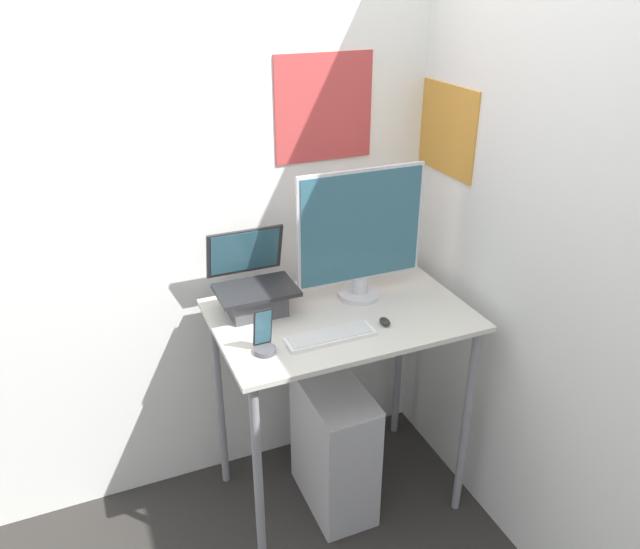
{
  "coord_description": "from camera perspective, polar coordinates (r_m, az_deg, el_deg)",
  "views": [
    {
      "loc": [
        -0.89,
        -1.57,
        2.12
      ],
      "look_at": [
        -0.09,
        0.32,
        1.11
      ],
      "focal_mm": 35.0,
      "sensor_mm": 36.0,
      "label": 1
    }
  ],
  "objects": [
    {
      "name": "laptop",
      "position": [
        2.39,
        -6.0,
        -1.52
      ],
      "size": [
        0.3,
        0.27,
        0.31
      ],
      "color": "#4C4C51",
      "rests_on": "desk"
    },
    {
      "name": "monitor",
      "position": [
        2.41,
        3.74,
        3.5
      ],
      "size": [
        0.52,
        0.17,
        0.53
      ],
      "color": "silver",
      "rests_on": "desk"
    },
    {
      "name": "computer_tower",
      "position": [
        2.74,
        1.3,
        -15.48
      ],
      "size": [
        0.24,
        0.43,
        0.59
      ],
      "color": "silver",
      "rests_on": "ground_plane"
    },
    {
      "name": "mouse",
      "position": [
        2.33,
        5.94,
        -4.31
      ],
      "size": [
        0.03,
        0.06,
        0.03
      ],
      "color": "#262626",
      "rests_on": "desk"
    },
    {
      "name": "keyboard",
      "position": [
        2.24,
        0.95,
        -5.68
      ],
      "size": [
        0.33,
        0.1,
        0.02
      ],
      "color": "white",
      "rests_on": "desk"
    },
    {
      "name": "wall_side_right",
      "position": [
        2.29,
        18.67,
        3.84
      ],
      "size": [
        0.06,
        6.0,
        2.6
      ],
      "color": "white",
      "rests_on": "ground_plane"
    },
    {
      "name": "cell_phone",
      "position": [
        2.15,
        -5.15,
        -5.98
      ],
      "size": [
        0.08,
        0.08,
        0.17
      ],
      "color": "#4C4C51",
      "rests_on": "desk"
    },
    {
      "name": "wall_back",
      "position": [
        2.6,
        -1.74,
        7.77
      ],
      "size": [
        6.0,
        0.06,
        2.6
      ],
      "color": "white",
      "rests_on": "ground_plane"
    },
    {
      "name": "ground_plane",
      "position": [
        2.78,
        4.62,
        -23.58
      ],
      "size": [
        12.0,
        12.0,
        0.0
      ],
      "primitive_type": "plane",
      "color": "#2D2B28"
    },
    {
      "name": "desk",
      "position": [
        2.47,
        1.87,
        -6.01
      ],
      "size": [
        0.98,
        0.64,
        0.93
      ],
      "color": "beige",
      "rests_on": "ground_plane"
    }
  ]
}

